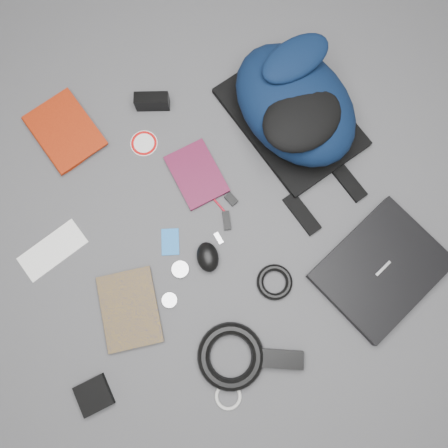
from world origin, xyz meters
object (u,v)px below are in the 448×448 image
object	(u,v)px
backpack	(295,104)
dvd_case	(197,174)
compact_camera	(152,101)
power_brick	(282,359)
laptop	(381,269)
textbook_red	(41,147)
pouch	(94,395)
mouse	(208,257)
comic_book	(102,316)

from	to	relation	value
backpack	dvd_case	distance (m)	0.39
compact_camera	power_brick	distance (m)	0.93
laptop	textbook_red	world-z (taller)	laptop
power_brick	compact_camera	bearing A→B (deg)	120.24
dvd_case	pouch	bearing A→B (deg)	-140.80
mouse	dvd_case	bearing A→B (deg)	85.87
mouse	pouch	bearing A→B (deg)	-141.39
backpack	mouse	distance (m)	0.56
dvd_case	mouse	xyz separation A→B (m)	(-0.06, -0.27, 0.02)
backpack	compact_camera	size ratio (longest dim) A/B	4.48
textbook_red	pouch	distance (m)	0.81
pouch	compact_camera	bearing A→B (deg)	60.61
textbook_red	comic_book	bearing A→B (deg)	-103.64
backpack	power_brick	distance (m)	0.79
power_brick	mouse	bearing A→B (deg)	129.93
compact_camera	mouse	world-z (taller)	compact_camera
backpack	laptop	size ratio (longest dim) A/B	1.37
textbook_red	compact_camera	world-z (taller)	compact_camera
backpack	dvd_case	size ratio (longest dim) A/B	2.49
textbook_red	comic_book	distance (m)	0.59
dvd_case	pouch	size ratio (longest dim) A/B	2.16
laptop	power_brick	distance (m)	0.42
laptop	dvd_case	size ratio (longest dim) A/B	1.82
textbook_red	dvd_case	size ratio (longest dim) A/B	1.23
dvd_case	laptop	bearing A→B (deg)	-55.86
comic_book	dvd_case	bearing A→B (deg)	45.19
mouse	pouch	xyz separation A→B (m)	(-0.46, -0.27, -0.01)
compact_camera	power_brick	world-z (taller)	compact_camera
backpack	compact_camera	distance (m)	0.47
dvd_case	compact_camera	size ratio (longest dim) A/B	1.80
mouse	power_brick	bearing A→B (deg)	-66.01
comic_book	backpack	bearing A→B (deg)	34.74
backpack	laptop	distance (m)	0.58
comic_book	mouse	distance (m)	0.37
power_brick	pouch	size ratio (longest dim) A/B	1.35
dvd_case	compact_camera	world-z (taller)	compact_camera
textbook_red	pouch	xyz separation A→B (m)	(-0.07, -0.81, -0.00)
compact_camera	backpack	bearing A→B (deg)	-6.96
dvd_case	power_brick	world-z (taller)	power_brick
textbook_red	comic_book	size ratio (longest dim) A/B	1.06
backpack	comic_book	bearing A→B (deg)	-167.84
mouse	pouch	world-z (taller)	mouse
compact_camera	power_brick	bearing A→B (deg)	-64.55
textbook_red	mouse	world-z (taller)	mouse
backpack	dvd_case	xyz separation A→B (m)	(-0.37, -0.08, -0.10)
comic_book	mouse	size ratio (longest dim) A/B	2.46
power_brick	pouch	distance (m)	0.57
compact_camera	mouse	size ratio (longest dim) A/B	1.18
laptop	dvd_case	world-z (taller)	laptop
mouse	power_brick	world-z (taller)	mouse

